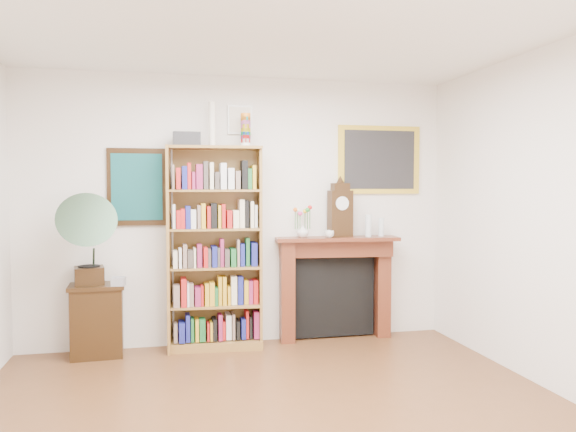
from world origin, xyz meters
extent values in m
cube|color=silver|center=(0.00, 2.50, 1.40)|extent=(4.50, 0.01, 2.80)
cube|color=black|center=(-1.05, 2.48, 1.65)|extent=(0.58, 0.03, 0.78)
cube|color=#125458|center=(-1.05, 2.46, 1.65)|extent=(0.50, 0.01, 0.67)
cube|color=white|center=(0.00, 2.48, 2.35)|extent=(0.26, 0.03, 0.30)
cube|color=silver|center=(0.00, 2.46, 2.35)|extent=(0.22, 0.01, 0.26)
cube|color=gold|center=(1.55, 2.48, 1.95)|extent=(0.95, 0.03, 0.75)
cube|color=#262628|center=(1.55, 2.46, 1.95)|extent=(0.82, 0.01, 0.65)
cube|color=brown|center=(-0.74, 2.31, 1.03)|extent=(0.06, 0.33, 2.06)
cube|color=brown|center=(0.18, 2.31, 1.03)|extent=(0.06, 0.33, 2.06)
cube|color=brown|center=(-0.28, 2.31, 2.04)|extent=(0.97, 0.41, 0.03)
cube|color=brown|center=(-0.28, 2.31, 0.04)|extent=(0.97, 0.41, 0.09)
cube|color=brown|center=(-0.28, 2.47, 1.03)|extent=(0.94, 0.10, 2.06)
cube|color=brown|center=(-0.28, 2.31, 0.45)|extent=(0.91, 0.39, 0.02)
cube|color=brown|center=(-0.28, 2.31, 0.83)|extent=(0.91, 0.39, 0.02)
cube|color=brown|center=(-0.28, 2.31, 1.22)|extent=(0.91, 0.39, 0.02)
cube|color=brown|center=(-0.28, 2.31, 1.61)|extent=(0.91, 0.39, 0.02)
cube|color=black|center=(-1.43, 2.29, 0.35)|extent=(0.53, 0.40, 0.71)
cube|color=#44180F|center=(0.48, 2.38, 0.54)|extent=(0.16, 0.21, 1.08)
cube|color=#44180F|center=(1.56, 2.38, 0.54)|extent=(0.16, 0.21, 1.08)
cube|color=#44180F|center=(1.02, 2.38, 0.99)|extent=(1.23, 0.30, 0.18)
cube|color=#44180F|center=(1.02, 2.34, 1.09)|extent=(1.34, 0.43, 0.04)
cube|color=black|center=(1.02, 2.44, 0.45)|extent=(0.89, 0.09, 0.86)
cube|color=black|center=(-1.51, 2.34, 0.79)|extent=(0.31, 0.31, 0.17)
cylinder|color=black|center=(-1.51, 2.34, 0.88)|extent=(0.24, 0.24, 0.01)
cone|color=#2B3E2C|center=(-1.51, 2.18, 1.25)|extent=(0.64, 0.75, 0.70)
cube|color=#B4B4C0|center=(-1.22, 2.18, 0.75)|extent=(0.14, 0.14, 0.08)
cube|color=black|center=(1.06, 2.37, 1.36)|extent=(0.26, 0.16, 0.50)
cylinder|color=white|center=(1.06, 2.30, 1.48)|extent=(0.15, 0.03, 0.15)
cube|color=black|center=(1.06, 2.37, 1.65)|extent=(0.19, 0.13, 0.09)
imported|color=silver|center=(0.65, 2.38, 1.18)|extent=(0.13, 0.13, 0.13)
imported|color=silver|center=(0.92, 2.29, 1.15)|extent=(0.13, 0.13, 0.08)
cylinder|color=silver|center=(1.37, 2.32, 1.23)|extent=(0.07, 0.07, 0.24)
cylinder|color=silver|center=(1.52, 2.34, 1.21)|extent=(0.06, 0.06, 0.20)
camera|label=1|loc=(-0.81, -3.38, 1.65)|focal=35.00mm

